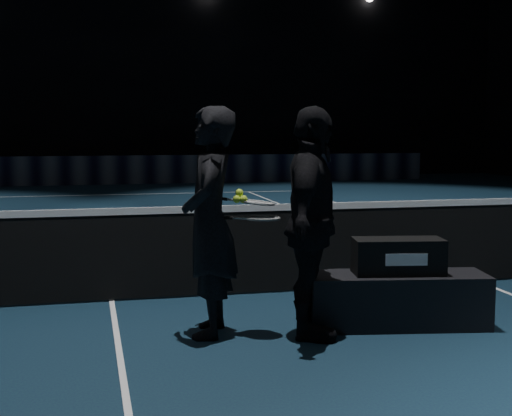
% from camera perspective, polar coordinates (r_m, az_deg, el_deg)
% --- Properties ---
extents(floor, '(36.00, 36.00, 0.00)m').
position_cam_1_polar(floor, '(7.43, -11.47, -7.33)').
color(floor, '#0E1C32').
rests_on(floor, ground).
extents(wall_back, '(30.00, 0.00, 30.00)m').
position_cam_1_polar(wall_back, '(25.43, -13.15, 13.57)').
color(wall_back, black).
rests_on(wall_back, ground).
extents(court_lines, '(10.98, 23.78, 0.01)m').
position_cam_1_polar(court_lines, '(7.42, -11.47, -7.30)').
color(court_lines, white).
rests_on(court_lines, floor).
extents(net_mesh, '(12.80, 0.02, 0.86)m').
position_cam_1_polar(net_mesh, '(7.33, -11.55, -3.91)').
color(net_mesh, black).
rests_on(net_mesh, floor).
extents(net_tape, '(12.80, 0.03, 0.07)m').
position_cam_1_polar(net_tape, '(7.27, -11.63, -0.30)').
color(net_tape, white).
rests_on(net_tape, net_mesh).
extents(sponsor_backdrop, '(22.00, 0.15, 0.90)m').
position_cam_1_polar(sponsor_backdrop, '(22.75, -12.83, 2.96)').
color(sponsor_backdrop, black).
rests_on(sponsor_backdrop, floor).
extents(player_bench, '(1.63, 0.78, 0.47)m').
position_cam_1_polar(player_bench, '(6.47, 11.23, -7.23)').
color(player_bench, black).
rests_on(player_bench, floor).
extents(racket_bag, '(0.83, 0.46, 0.31)m').
position_cam_1_polar(racket_bag, '(6.39, 11.31, -3.81)').
color(racket_bag, black).
rests_on(racket_bag, player_bench).
extents(bag_signature, '(0.36, 0.07, 0.10)m').
position_cam_1_polar(bag_signature, '(6.24, 11.96, -4.07)').
color(bag_signature, white).
rests_on(bag_signature, racket_bag).
extents(player_a, '(0.63, 0.80, 1.93)m').
position_cam_1_polar(player_a, '(5.97, -3.73, -1.13)').
color(player_a, black).
rests_on(player_a, floor).
extents(player_b, '(0.90, 1.22, 1.93)m').
position_cam_1_polar(player_b, '(5.91, 4.46, -1.22)').
color(player_b, black).
rests_on(player_b, floor).
extents(racket_lower, '(0.71, 0.42, 0.03)m').
position_cam_1_polar(racket_lower, '(5.92, 0.58, -0.82)').
color(racket_lower, black).
rests_on(racket_lower, player_a).
extents(racket_upper, '(0.71, 0.38, 0.10)m').
position_cam_1_polar(racket_upper, '(5.95, 0.13, 0.44)').
color(racket_upper, black).
rests_on(racket_upper, player_b).
extents(tennis_balls, '(0.12, 0.10, 0.12)m').
position_cam_1_polar(tennis_balls, '(5.92, -1.29, 0.86)').
color(tennis_balls, '#D5F133').
rests_on(tennis_balls, racket_upper).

